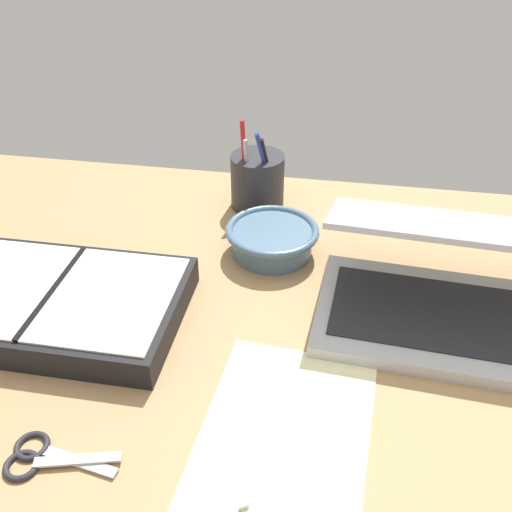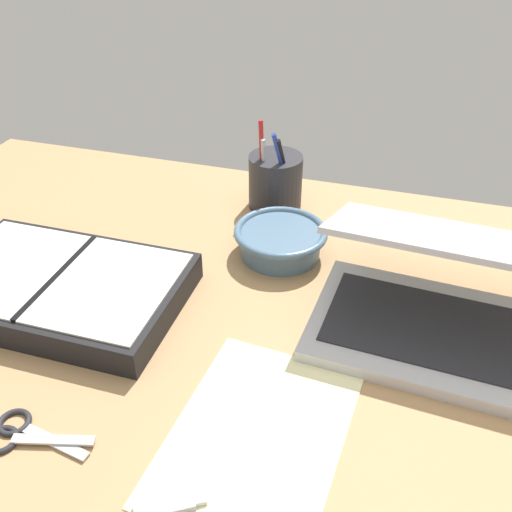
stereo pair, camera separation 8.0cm
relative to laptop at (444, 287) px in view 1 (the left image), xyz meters
The scene contains 7 objects.
desk_top 29.81cm from the laptop, 155.62° to the right, with size 140.00×100.00×2.00cm, color tan.
laptop is the anchor object (origin of this frame).
bowl 27.78cm from the laptop, 156.53° to the left, with size 15.04×15.04×4.82cm.
pen_cup 39.83cm from the laptop, 139.63° to the left, with size 9.64×9.64×16.80cm.
planner 53.62cm from the laptop, 169.84° to the right, with size 34.97×22.55×4.66cm.
scissors 54.70cm from the laptop, 144.26° to the right, with size 12.36×6.33×0.80cm.
paper_sheet_front 30.92cm from the laptop, 127.79° to the right, with size 18.59×26.24×0.16cm, color #F4EFB2.
Camera 1 is at (11.71, -52.85, 54.95)cm, focal length 40.00 mm.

